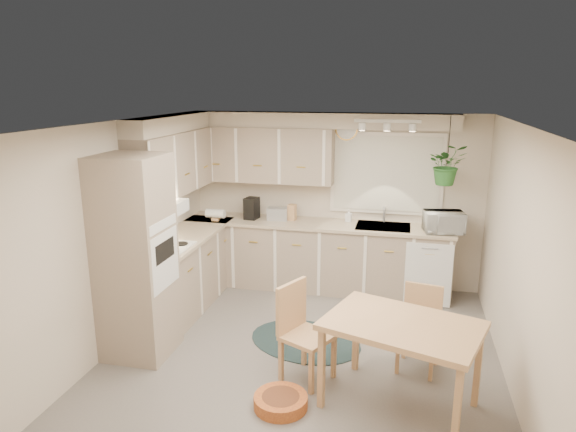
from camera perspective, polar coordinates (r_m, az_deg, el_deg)
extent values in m
plane|color=#67615A|center=(5.65, 1.76, -14.83)|extent=(4.20, 4.20, 0.00)
plane|color=silver|center=(4.94, 1.97, 10.25)|extent=(4.20, 4.20, 0.00)
cube|color=beige|center=(7.17, 5.14, 1.80)|extent=(4.00, 0.04, 2.40)
cube|color=beige|center=(3.29, -5.53, -13.92)|extent=(4.00, 0.04, 2.40)
cube|color=beige|center=(5.88, -17.65, -1.66)|extent=(0.04, 4.20, 2.40)
cube|color=beige|center=(5.19, 24.15, -4.37)|extent=(0.04, 4.20, 2.40)
cube|color=gray|center=(6.71, -11.16, -6.01)|extent=(0.60, 1.85, 0.90)
cube|color=gray|center=(7.12, 3.07, -4.53)|extent=(3.60, 0.60, 0.90)
cube|color=tan|center=(6.55, -11.27, -2.16)|extent=(0.64, 1.89, 0.04)
cube|color=tan|center=(6.97, 3.11, -0.90)|extent=(3.64, 0.64, 0.04)
cube|color=gray|center=(5.45, -16.56, -4.47)|extent=(0.65, 0.65, 2.10)
cube|color=silver|center=(5.30, -13.54, -4.79)|extent=(0.02, 0.56, 0.58)
cube|color=gray|center=(6.53, -12.30, 5.86)|extent=(0.35, 2.00, 0.75)
cube|color=gray|center=(7.10, -3.02, 6.83)|extent=(2.00, 0.35, 0.75)
cube|color=beige|center=(6.49, -12.73, 10.02)|extent=(0.30, 2.00, 0.20)
cube|color=beige|center=(6.90, 3.50, 10.57)|extent=(3.60, 0.30, 0.20)
cube|color=silver|center=(6.05, -13.42, -3.44)|extent=(0.52, 0.58, 0.02)
cube|color=silver|center=(5.94, -13.84, 0.76)|extent=(0.40, 0.60, 0.14)
cube|color=white|center=(7.01, 10.88, 4.63)|extent=(1.40, 0.02, 1.00)
cube|color=silver|center=(7.02, 10.88, 4.65)|extent=(1.50, 0.02, 1.10)
cube|color=#A0A3A8|center=(6.90, 10.51, -1.47)|extent=(0.70, 0.48, 0.10)
cube|color=silver|center=(6.75, 15.31, -6.35)|extent=(0.58, 0.02, 0.83)
cube|color=silver|center=(6.41, 10.98, 10.32)|extent=(0.80, 0.04, 0.04)
cylinder|color=#C59345|center=(6.98, 6.53, 9.56)|extent=(0.30, 0.03, 0.30)
cube|color=tan|center=(4.72, 12.34, -15.88)|extent=(1.47, 1.21, 0.80)
cube|color=tan|center=(4.97, 2.22, -12.97)|extent=(0.59, 0.59, 0.94)
cube|color=tan|center=(5.31, 14.32, -12.21)|extent=(0.46, 0.46, 0.84)
ellipsoid|color=black|center=(5.85, 1.92, -13.69)|extent=(1.49, 1.28, 0.01)
cylinder|color=#C16826|center=(4.79, -0.82, -19.93)|extent=(0.53, 0.53, 0.11)
imported|color=silver|center=(6.76, 16.93, -0.40)|extent=(0.52, 0.35, 0.33)
imported|color=silver|center=(7.05, 6.75, -0.30)|extent=(0.11, 0.18, 0.08)
imported|color=#286227|center=(6.63, 17.24, 5.00)|extent=(0.52, 0.56, 0.40)
cube|color=black|center=(7.15, -4.06, 0.87)|extent=(0.20, 0.23, 0.30)
cube|color=#A0A3A8|center=(7.08, -1.16, 0.24)|extent=(0.29, 0.18, 0.17)
cube|color=tan|center=(7.06, 0.45, 0.42)|extent=(0.12, 0.12, 0.22)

